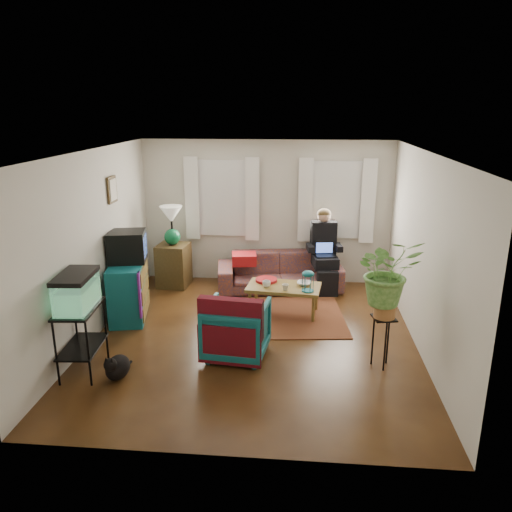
# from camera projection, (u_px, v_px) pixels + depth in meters

# --- Properties ---
(floor) EXTENTS (4.50, 5.00, 0.01)m
(floor) POSITION_uv_depth(u_px,v_px,m) (253.00, 338.00, 7.08)
(floor) COLOR #4F2B14
(floor) RESTS_ON ground
(ceiling) EXTENTS (4.50, 5.00, 0.01)m
(ceiling) POSITION_uv_depth(u_px,v_px,m) (253.00, 152.00, 6.33)
(ceiling) COLOR white
(ceiling) RESTS_ON wall_back
(wall_back) EXTENTS (4.50, 0.01, 2.60)m
(wall_back) POSITION_uv_depth(u_px,v_px,m) (266.00, 212.00, 9.09)
(wall_back) COLOR silver
(wall_back) RESTS_ON floor
(wall_front) EXTENTS (4.50, 0.01, 2.60)m
(wall_front) POSITION_uv_depth(u_px,v_px,m) (226.00, 330.00, 4.32)
(wall_front) COLOR silver
(wall_front) RESTS_ON floor
(wall_left) EXTENTS (0.01, 5.00, 2.60)m
(wall_left) POSITION_uv_depth(u_px,v_px,m) (92.00, 246.00, 6.90)
(wall_left) COLOR silver
(wall_left) RESTS_ON floor
(wall_right) EXTENTS (0.01, 5.00, 2.60)m
(wall_right) POSITION_uv_depth(u_px,v_px,m) (425.00, 255.00, 6.51)
(wall_right) COLOR silver
(wall_right) RESTS_ON floor
(window_left) EXTENTS (1.08, 0.04, 1.38)m
(window_left) POSITION_uv_depth(u_px,v_px,m) (223.00, 198.00, 9.06)
(window_left) COLOR white
(window_left) RESTS_ON wall_back
(window_right) EXTENTS (1.08, 0.04, 1.38)m
(window_right) POSITION_uv_depth(u_px,v_px,m) (336.00, 200.00, 8.89)
(window_right) COLOR white
(window_right) RESTS_ON wall_back
(curtains_left) EXTENTS (1.36, 0.06, 1.50)m
(curtains_left) POSITION_uv_depth(u_px,v_px,m) (222.00, 199.00, 8.99)
(curtains_left) COLOR white
(curtains_left) RESTS_ON wall_back
(curtains_right) EXTENTS (1.36, 0.06, 1.50)m
(curtains_right) POSITION_uv_depth(u_px,v_px,m) (337.00, 201.00, 8.81)
(curtains_right) COLOR white
(curtains_right) RESTS_ON wall_back
(picture_frame) EXTENTS (0.04, 0.32, 0.40)m
(picture_frame) POSITION_uv_depth(u_px,v_px,m) (113.00, 190.00, 7.52)
(picture_frame) COLOR #3D2616
(picture_frame) RESTS_ON wall_left
(area_rug) EXTENTS (2.16, 1.81, 0.01)m
(area_rug) POSITION_uv_depth(u_px,v_px,m) (279.00, 317.00, 7.78)
(area_rug) COLOR maroon
(area_rug) RESTS_ON floor
(sofa) EXTENTS (2.29, 1.18, 0.86)m
(sofa) POSITION_uv_depth(u_px,v_px,m) (280.00, 266.00, 8.89)
(sofa) COLOR brown
(sofa) RESTS_ON floor
(seated_person) EXTENTS (0.64, 0.75, 1.31)m
(seated_person) POSITION_uv_depth(u_px,v_px,m) (324.00, 253.00, 8.87)
(seated_person) COLOR black
(seated_person) RESTS_ON sofa
(side_table) EXTENTS (0.58, 0.58, 0.78)m
(side_table) POSITION_uv_depth(u_px,v_px,m) (174.00, 265.00, 9.05)
(side_table) COLOR #412618
(side_table) RESTS_ON floor
(table_lamp) EXTENTS (0.43, 0.43, 0.71)m
(table_lamp) POSITION_uv_depth(u_px,v_px,m) (172.00, 227.00, 8.84)
(table_lamp) COLOR white
(table_lamp) RESTS_ON side_table
(dresser) EXTENTS (0.67, 1.06, 0.88)m
(dresser) POSITION_uv_depth(u_px,v_px,m) (128.00, 290.00, 7.66)
(dresser) COLOR #115B6B
(dresser) RESTS_ON floor
(crt_tv) EXTENTS (0.62, 0.59, 0.47)m
(crt_tv) POSITION_uv_depth(u_px,v_px,m) (127.00, 246.00, 7.56)
(crt_tv) COLOR black
(crt_tv) RESTS_ON dresser
(aquarium_stand) EXTENTS (0.48, 0.79, 0.85)m
(aquarium_stand) POSITION_uv_depth(u_px,v_px,m) (82.00, 340.00, 6.09)
(aquarium_stand) COLOR black
(aquarium_stand) RESTS_ON floor
(aquarium) EXTENTS (0.43, 0.72, 0.45)m
(aquarium) POSITION_uv_depth(u_px,v_px,m) (77.00, 290.00, 5.90)
(aquarium) COLOR #7FD899
(aquarium) RESTS_ON aquarium_stand
(black_cat) EXTENTS (0.31, 0.45, 0.36)m
(black_cat) POSITION_uv_depth(u_px,v_px,m) (118.00, 365.00, 5.99)
(black_cat) COLOR black
(black_cat) RESTS_ON floor
(armchair) EXTENTS (0.87, 0.82, 0.81)m
(armchair) POSITION_uv_depth(u_px,v_px,m) (237.00, 327.00, 6.50)
(armchair) COLOR #135372
(armchair) RESTS_ON floor
(serape_throw) EXTENTS (0.83, 0.28, 0.67)m
(serape_throw) POSITION_uv_depth(u_px,v_px,m) (230.00, 325.00, 6.16)
(serape_throw) COLOR #9E0A0A
(serape_throw) RESTS_ON armchair
(coffee_table) EXTENTS (1.19, 0.74, 0.47)m
(coffee_table) POSITION_uv_depth(u_px,v_px,m) (284.00, 300.00, 7.85)
(coffee_table) COLOR brown
(coffee_table) RESTS_ON floor
(cup_a) EXTENTS (0.14, 0.14, 0.10)m
(cup_a) POSITION_uv_depth(u_px,v_px,m) (266.00, 284.00, 7.73)
(cup_a) COLOR white
(cup_a) RESTS_ON coffee_table
(cup_b) EXTENTS (0.11, 0.11, 0.10)m
(cup_b) POSITION_uv_depth(u_px,v_px,m) (285.00, 287.00, 7.59)
(cup_b) COLOR beige
(cup_b) RESTS_ON coffee_table
(bowl) EXTENTS (0.25, 0.25, 0.06)m
(bowl) POSITION_uv_depth(u_px,v_px,m) (304.00, 283.00, 7.81)
(bowl) COLOR white
(bowl) RESTS_ON coffee_table
(snack_tray) EXTENTS (0.39, 0.39, 0.04)m
(snack_tray) POSITION_uv_depth(u_px,v_px,m) (266.00, 280.00, 7.99)
(snack_tray) COLOR #B21414
(snack_tray) RESTS_ON coffee_table
(birdcage) EXTENTS (0.21, 0.21, 0.33)m
(birdcage) POSITION_uv_depth(u_px,v_px,m) (308.00, 281.00, 7.52)
(birdcage) COLOR #115B6B
(birdcage) RESTS_ON coffee_table
(plant_stand) EXTENTS (0.33, 0.33, 0.67)m
(plant_stand) POSITION_uv_depth(u_px,v_px,m) (382.00, 342.00, 6.23)
(plant_stand) COLOR black
(plant_stand) RESTS_ON floor
(potted_plant) EXTENTS (0.88, 0.80, 0.85)m
(potted_plant) POSITION_uv_depth(u_px,v_px,m) (387.00, 282.00, 6.00)
(potted_plant) COLOR #599947
(potted_plant) RESTS_ON plant_stand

